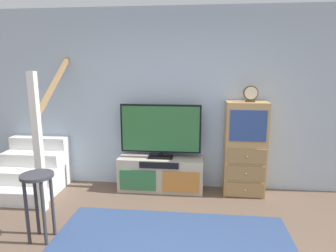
# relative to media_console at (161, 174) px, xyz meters

# --- Properties ---
(back_wall) EXTENTS (6.40, 0.12, 2.70)m
(back_wall) POSITION_rel_media_console_xyz_m (0.30, 0.27, 1.10)
(back_wall) COLOR #A8BCD1
(back_wall) RESTS_ON ground_plane
(media_console) EXTENTS (1.27, 0.38, 0.51)m
(media_console) POSITION_rel_media_console_xyz_m (0.00, 0.00, 0.00)
(media_console) COLOR #BCB29E
(media_console) RESTS_ON ground_plane
(television) EXTENTS (1.19, 0.22, 0.80)m
(television) POSITION_rel_media_console_xyz_m (0.00, 0.02, 0.68)
(television) COLOR black
(television) RESTS_ON media_console
(side_cabinet) EXTENTS (0.58, 0.38, 1.37)m
(side_cabinet) POSITION_rel_media_console_xyz_m (1.23, 0.01, 0.43)
(side_cabinet) COLOR tan
(side_cabinet) RESTS_ON ground_plane
(desk_clock) EXTENTS (0.20, 0.08, 0.23)m
(desk_clock) POSITION_rel_media_console_xyz_m (1.26, -0.00, 1.23)
(desk_clock) COLOR #4C3823
(desk_clock) RESTS_ON side_cabinet
(staircase) EXTENTS (1.00, 1.36, 2.20)m
(staircase) POSITION_rel_media_console_xyz_m (-1.94, 0.01, 0.11)
(staircase) COLOR white
(staircase) RESTS_ON ground_plane
(bar_stool_near) EXTENTS (0.34, 0.34, 0.75)m
(bar_stool_near) POSITION_rel_media_console_xyz_m (-1.12, -1.42, 0.30)
(bar_stool_near) COLOR #333338
(bar_stool_near) RESTS_ON ground_plane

